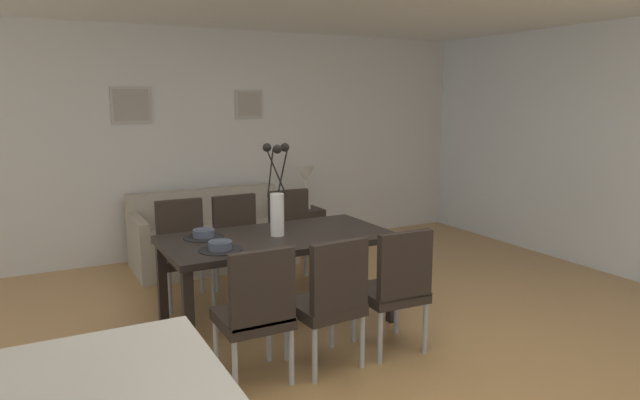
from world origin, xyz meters
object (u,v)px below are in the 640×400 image
Objects in this scene: sofa at (212,239)px; framed_picture_center at (249,104)px; dining_chair_near_left at (256,309)px; bowl_near_right at (204,233)px; dining_table at (278,245)px; centerpiece_vase at (277,201)px; dining_chair_far_right at (239,240)px; dining_chair_mid_right at (293,232)px; framed_picture_left at (131,105)px; side_table at (306,230)px; bowl_near_left at (220,245)px; dining_chair_mid_left at (396,284)px; dining_chair_far_left at (330,297)px; table_lamp at (306,178)px; dining_chair_near_right at (183,246)px.

sofa is 1.67m from framed_picture_center.
dining_chair_near_left is 5.41× the size of bowl_near_right.
dining_table is 1.96× the size of dining_chair_near_left.
framed_picture_center reaches higher than centerpiece_vase.
dining_chair_far_right is (-0.02, 0.86, -0.15)m from dining_table.
dining_chair_far_right and dining_chair_mid_right have the same top height.
framed_picture_left is at bearing 105.97° from centerpiece_vase.
dining_table reaches higher than side_table.
framed_picture_center is at bearing 0.00° from framed_picture_left.
dining_chair_mid_right is 1.15m from sofa.
centerpiece_vase reaches higher than bowl_near_left.
framed_picture_left is at bearing 165.09° from side_table.
bowl_near_left is at bearing -115.98° from dining_chair_far_right.
dining_chair_mid_left reaches higher than bowl_near_left.
dining_chair_far_left is (-0.00, -0.88, -0.15)m from dining_table.
dining_chair_far_right is at bearing -139.61° from table_lamp.
dining_chair_mid_right is 1.93m from framed_picture_center.
table_lamp is at bearing 66.82° from dining_chair_far_left.
dining_chair_near_left is at bearing -121.86° from side_table.
side_table is 1.64m from framed_picture_center.
centerpiece_vase reaches higher than dining_chair_near_right.
dining_table is 0.59m from bowl_near_left.
dining_chair_near_right reaches higher than dining_table.
dining_chair_near_left is 1.00× the size of dining_chair_far_left.
dining_chair_mid_left is 2.85m from table_lamp.
dining_chair_near_right is 1.00× the size of dining_chair_mid_left.
bowl_near_right is at bearing -89.48° from dining_chair_near_right.
dining_chair_mid_right is at bearing -122.26° from table_lamp.
dining_chair_near_left is at bearing -121.31° from centerpiece_vase.
dining_chair_near_left is 3.24m from table_lamp.
dining_chair_mid_right is at bearing 1.12° from dining_chair_near_right.
bowl_near_right is 0.40× the size of framed_picture_left.
framed_picture_left reaches higher than dining_chair_mid_left.
bowl_near_left is at bearing -90.00° from bowl_near_right.
table_lamp is at bearing 57.74° from dining_chair_mid_right.
dining_chair_mid_left is (0.54, 0.01, 0.00)m from dining_chair_far_left.
dining_chair_far_right reaches higher than bowl_near_right.
dining_chair_mid_left is at bearing -103.11° from table_lamp.
dining_chair_near_right reaches higher than side_table.
bowl_near_left is at bearing -86.96° from framed_picture_left.
dining_chair_near_left is at bearing -110.35° from framed_picture_center.
table_lamp is at bearing 40.39° from dining_chair_far_right.
framed_picture_left reaches higher than dining_chair_far_right.
centerpiece_vase is at bearing 55.35° from dining_table.
framed_picture_center is (1.22, 2.16, 0.97)m from bowl_near_right.
dining_table is 1.96× the size of dining_chair_far_right.
dining_chair_near_left is 3.22m from side_table.
dining_chair_far_left is at bearing -113.18° from table_lamp.
dining_chair_near_right is 2.01m from side_table.
centerpiece_vase is 2.34m from side_table.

